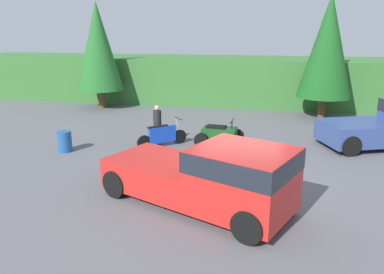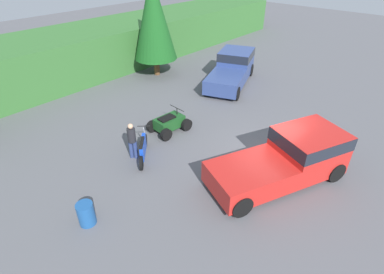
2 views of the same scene
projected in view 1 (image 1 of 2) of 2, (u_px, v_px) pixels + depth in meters
ground_plane at (238, 192)px, 11.90m from camera, size 80.00×80.00×0.00m
hillside_backdrop at (258, 80)px, 26.54m from camera, size 44.00×6.00×3.07m
tree_left at (98, 47)px, 23.73m from camera, size 2.95×2.95×6.72m
tree_mid_left at (328, 46)px, 20.81m from camera, size 3.05×3.05×6.94m
pickup_truck_red at (213, 175)px, 10.48m from camera, size 6.04×4.25×1.97m
dirt_bike at (162, 136)px, 16.41m from camera, size 1.80×1.74×1.18m
quad_atv at (219, 135)px, 16.67m from camera, size 2.11×1.50×1.15m
rider_person at (157, 123)px, 16.64m from camera, size 0.51×0.51×1.78m
steel_barrel at (65, 141)px, 15.75m from camera, size 0.58×0.58×0.88m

